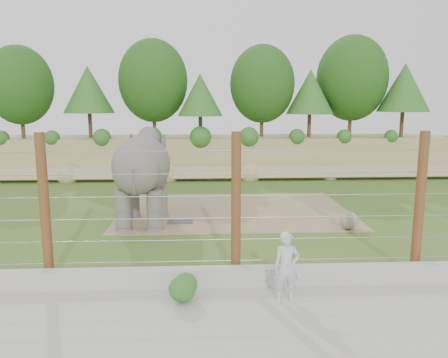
{
  "coord_description": "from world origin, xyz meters",
  "views": [
    {
      "loc": [
        -0.88,
        -15.76,
        4.76
      ],
      "look_at": [
        0.0,
        2.0,
        1.6
      ],
      "focal_mm": 35.0,
      "sensor_mm": 36.0,
      "label": 1
    }
  ],
  "objects_px": {
    "stone_ball": "(349,220)",
    "zookeeper": "(286,267)",
    "elephant": "(142,178)",
    "barrier_fence": "(236,207)"
  },
  "relations": [
    {
      "from": "zookeeper",
      "to": "elephant",
      "type": "bearing_deg",
      "value": 118.35
    },
    {
      "from": "stone_ball",
      "to": "barrier_fence",
      "type": "distance_m",
      "value": 6.53
    },
    {
      "from": "elephant",
      "to": "barrier_fence",
      "type": "distance_m",
      "value": 6.52
    },
    {
      "from": "elephant",
      "to": "zookeeper",
      "type": "xyz_separation_m",
      "value": [
        4.35,
        -7.14,
        -0.93
      ]
    },
    {
      "from": "elephant",
      "to": "zookeeper",
      "type": "relative_size",
      "value": 2.59
    },
    {
      "from": "stone_ball",
      "to": "zookeeper",
      "type": "distance_m",
      "value": 6.82
    },
    {
      "from": "elephant",
      "to": "stone_ball",
      "type": "bearing_deg",
      "value": -8.18
    },
    {
      "from": "barrier_fence",
      "to": "stone_ball",
      "type": "bearing_deg",
      "value": 43.41
    },
    {
      "from": "elephant",
      "to": "stone_ball",
      "type": "xyz_separation_m",
      "value": [
        7.84,
        -1.3,
        -1.44
      ]
    },
    {
      "from": "barrier_fence",
      "to": "zookeeper",
      "type": "height_order",
      "value": "barrier_fence"
    }
  ]
}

